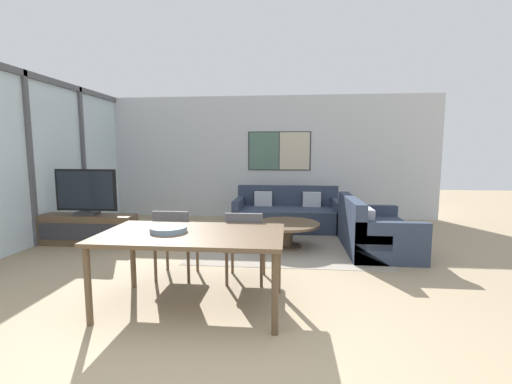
# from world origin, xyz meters

# --- Properties ---
(ground_plane) EXTENTS (24.00, 24.00, 0.00)m
(ground_plane) POSITION_xyz_m (0.00, 0.00, 0.00)
(ground_plane) COLOR #9E896B
(wall_back) EXTENTS (8.01, 0.09, 2.80)m
(wall_back) POSITION_xyz_m (0.01, 5.69, 1.40)
(wall_back) COLOR silver
(wall_back) RESTS_ON ground_plane
(window_wall_left) EXTENTS (0.07, 5.69, 2.80)m
(window_wall_left) POSITION_xyz_m (-3.50, 2.84, 1.53)
(window_wall_left) COLOR silver
(window_wall_left) RESTS_ON ground_plane
(area_rug) EXTENTS (2.92, 2.04, 0.01)m
(area_rug) POSITION_xyz_m (0.62, 3.15, 0.00)
(area_rug) COLOR gray
(area_rug) RESTS_ON ground_plane
(tv_console) EXTENTS (1.58, 0.40, 0.50)m
(tv_console) POSITION_xyz_m (-2.68, 3.02, 0.25)
(tv_console) COLOR brown
(tv_console) RESTS_ON ground_plane
(television) EXTENTS (1.03, 0.20, 0.76)m
(television) POSITION_xyz_m (-2.68, 3.02, 0.87)
(television) COLOR #2D2D33
(television) RESTS_ON tv_console
(sofa_main) EXTENTS (2.08, 1.00, 0.83)m
(sofa_main) POSITION_xyz_m (0.62, 4.55, 0.27)
(sofa_main) COLOR #2D384C
(sofa_main) RESTS_ON ground_plane
(sofa_side) EXTENTS (1.00, 1.58, 0.83)m
(sofa_side) POSITION_xyz_m (1.95, 3.11, 0.27)
(sofa_side) COLOR #2D384C
(sofa_side) RESTS_ON ground_plane
(coffee_table) EXTENTS (1.05, 1.05, 0.40)m
(coffee_table) POSITION_xyz_m (0.62, 3.15, 0.30)
(coffee_table) COLOR brown
(coffee_table) RESTS_ON ground_plane
(dining_table) EXTENTS (1.77, 1.00, 0.76)m
(dining_table) POSITION_xyz_m (-0.29, 0.91, 0.69)
(dining_table) COLOR brown
(dining_table) RESTS_ON ground_plane
(dining_chair_left) EXTENTS (0.46, 0.46, 0.85)m
(dining_chair_left) POSITION_xyz_m (-0.72, 1.65, 0.49)
(dining_chair_left) COLOR #4C4C51
(dining_chair_left) RESTS_ON ground_plane
(dining_chair_centre) EXTENTS (0.46, 0.46, 0.85)m
(dining_chair_centre) POSITION_xyz_m (0.14, 1.61, 0.49)
(dining_chair_centre) COLOR #4C4C51
(dining_chair_centre) RESTS_ON ground_plane
(fruit_bowl) EXTENTS (0.36, 0.36, 0.05)m
(fruit_bowl) POSITION_xyz_m (-0.53, 0.92, 0.79)
(fruit_bowl) COLOR slate
(fruit_bowl) RESTS_ON dining_table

